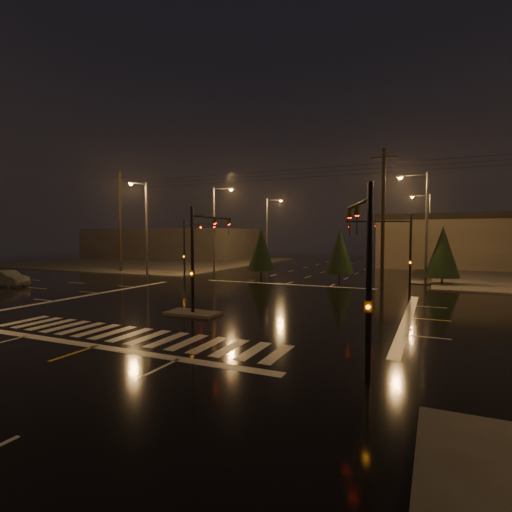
% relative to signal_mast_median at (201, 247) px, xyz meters
% --- Properties ---
extents(ground, '(140.00, 140.00, 0.00)m').
position_rel_signal_mast_median_xyz_m(ground, '(-0.00, 3.07, -3.75)').
color(ground, black).
rests_on(ground, ground).
extents(sidewalk_nw, '(36.00, 36.00, 0.12)m').
position_rel_signal_mast_median_xyz_m(sidewalk_nw, '(-30.00, 33.07, -3.69)').
color(sidewalk_nw, '#423F3B').
rests_on(sidewalk_nw, ground).
extents(median_island, '(3.00, 1.60, 0.15)m').
position_rel_signal_mast_median_xyz_m(median_island, '(-0.00, -0.93, -3.68)').
color(median_island, '#423F3B').
rests_on(median_island, ground).
extents(crosswalk, '(15.00, 2.60, 0.01)m').
position_rel_signal_mast_median_xyz_m(crosswalk, '(-0.00, -5.93, -3.75)').
color(crosswalk, beige).
rests_on(crosswalk, ground).
extents(stop_bar_near, '(16.00, 0.50, 0.01)m').
position_rel_signal_mast_median_xyz_m(stop_bar_near, '(-0.00, -7.93, -3.75)').
color(stop_bar_near, beige).
rests_on(stop_bar_near, ground).
extents(stop_bar_far, '(16.00, 0.50, 0.01)m').
position_rel_signal_mast_median_xyz_m(stop_bar_far, '(-0.00, 14.07, -3.75)').
color(stop_bar_far, beige).
rests_on(stop_bar_far, ground).
extents(commercial_block, '(30.00, 18.00, 5.60)m').
position_rel_signal_mast_median_xyz_m(commercial_block, '(-35.00, 45.07, -0.95)').
color(commercial_block, '#403C39').
rests_on(commercial_block, ground).
extents(signal_mast_median, '(0.25, 4.59, 6.00)m').
position_rel_signal_mast_median_xyz_m(signal_mast_median, '(0.00, 0.00, 0.00)').
color(signal_mast_median, black).
rests_on(signal_mast_median, ground).
extents(signal_mast_ne, '(4.84, 1.86, 6.00)m').
position_rel_signal_mast_median_xyz_m(signal_mast_ne, '(9.50, 13.21, 0.04)').
color(signal_mast_ne, black).
rests_on(signal_mast_ne, ground).
extents(signal_mast_nw, '(4.84, 1.86, 6.00)m').
position_rel_signal_mast_median_xyz_m(signal_mast_nw, '(-9.50, 13.21, 0.04)').
color(signal_mast_nw, black).
rests_on(signal_mast_nw, ground).
extents(signal_mast_se, '(1.55, 3.87, 6.00)m').
position_rel_signal_mast_median_xyz_m(signal_mast_se, '(10.23, -6.68, -0.04)').
color(signal_mast_se, black).
rests_on(signal_mast_se, ground).
extents(streetlight_1, '(2.77, 0.32, 10.00)m').
position_rel_signal_mast_median_xyz_m(streetlight_1, '(-11.18, 21.07, 2.05)').
color(streetlight_1, '#38383A').
rests_on(streetlight_1, ground).
extents(streetlight_2, '(2.77, 0.32, 10.00)m').
position_rel_signal_mast_median_xyz_m(streetlight_2, '(-11.18, 37.07, 2.05)').
color(streetlight_2, '#38383A').
rests_on(streetlight_2, ground).
extents(streetlight_3, '(2.77, 0.32, 10.00)m').
position_rel_signal_mast_median_xyz_m(streetlight_3, '(11.18, 19.07, 2.05)').
color(streetlight_3, '#38383A').
rests_on(streetlight_3, ground).
extents(streetlight_4, '(2.77, 0.32, 10.00)m').
position_rel_signal_mast_median_xyz_m(streetlight_4, '(11.18, 39.07, 2.05)').
color(streetlight_4, '#38383A').
rests_on(streetlight_4, ground).
extents(streetlight_5, '(0.32, 2.77, 10.00)m').
position_rel_signal_mast_median_xyz_m(streetlight_5, '(-16.00, 14.26, 2.05)').
color(streetlight_5, '#38383A').
rests_on(streetlight_5, ground).
extents(utility_pole_0, '(2.20, 0.32, 12.00)m').
position_rel_signal_mast_median_xyz_m(utility_pole_0, '(-22.00, 17.07, 2.38)').
color(utility_pole_0, black).
rests_on(utility_pole_0, ground).
extents(utility_pole_1, '(2.20, 0.32, 12.00)m').
position_rel_signal_mast_median_xyz_m(utility_pole_1, '(8.00, 17.07, 2.38)').
color(utility_pole_1, black).
rests_on(utility_pole_1, ground).
extents(conifer_0, '(2.92, 2.92, 5.26)m').
position_rel_signal_mast_median_xyz_m(conifer_0, '(12.85, 19.37, -0.77)').
color(conifer_0, black).
rests_on(conifer_0, ground).
extents(conifer_3, '(2.87, 2.87, 5.18)m').
position_rel_signal_mast_median_xyz_m(conifer_3, '(-4.51, 18.89, -0.81)').
color(conifer_3, black).
rests_on(conifer_3, ground).
extents(conifer_4, '(2.74, 2.74, 4.99)m').
position_rel_signal_mast_median_xyz_m(conifer_4, '(3.77, 19.16, -0.91)').
color(conifer_4, black).
rests_on(conifer_4, ground).
extents(car_crossing, '(4.15, 1.50, 1.36)m').
position_rel_signal_mast_median_xyz_m(car_crossing, '(-21.74, 3.03, -3.07)').
color(car_crossing, '#54585C').
rests_on(car_crossing, ground).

